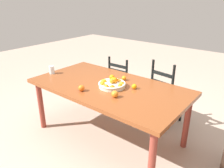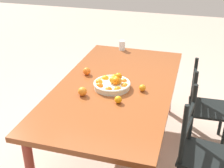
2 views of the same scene
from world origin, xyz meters
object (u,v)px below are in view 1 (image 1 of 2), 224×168
at_px(orange_loose_0, 115,94).
at_px(drinking_glass, 52,70).
at_px(dining_table, 108,91).
at_px(fruit_bowl, 112,84).
at_px(orange_loose_1, 124,78).
at_px(orange_loose_2, 81,88).
at_px(chair_near_window, 166,95).
at_px(chair_by_cabinet, 122,83).
at_px(orange_loose_3, 134,86).

xyz_separation_m(orange_loose_0, drinking_glass, (-1.20, 0.05, 0.02)).
relative_size(dining_table, fruit_bowl, 5.85).
distance_m(orange_loose_0, orange_loose_1, 0.54).
relative_size(dining_table, orange_loose_0, 25.45).
bearing_deg(orange_loose_2, chair_near_window, 64.59).
height_order(chair_near_window, orange_loose_0, chair_near_window).
bearing_deg(orange_loose_2, dining_table, 68.73).
bearing_deg(fruit_bowl, orange_loose_2, -122.22).
relative_size(chair_by_cabinet, orange_loose_3, 14.28).
xyz_separation_m(orange_loose_1, drinking_glass, (-0.97, -0.44, 0.03)).
xyz_separation_m(fruit_bowl, orange_loose_1, (-0.02, 0.28, -0.01)).
distance_m(fruit_bowl, orange_loose_3, 0.28).
distance_m(chair_near_window, orange_loose_1, 0.75).
relative_size(chair_near_window, orange_loose_2, 13.06).
height_order(orange_loose_1, drinking_glass, drinking_glass).
relative_size(orange_loose_2, drinking_glass, 0.65).
xyz_separation_m(dining_table, chair_near_window, (0.42, 0.82, -0.23)).
height_order(chair_by_cabinet, orange_loose_1, chair_by_cabinet).
bearing_deg(fruit_bowl, chair_by_cabinet, 118.87).
bearing_deg(orange_loose_0, chair_by_cabinet, 122.61).
xyz_separation_m(dining_table, orange_loose_0, (0.28, -0.23, 0.12)).
height_order(orange_loose_0, orange_loose_3, orange_loose_0).
bearing_deg(chair_near_window, fruit_bowl, 75.61).
bearing_deg(orange_loose_2, fruit_bowl, 57.78).
distance_m(orange_loose_1, orange_loose_3, 0.31).
bearing_deg(chair_by_cabinet, chair_near_window, 176.80).
relative_size(orange_loose_1, orange_loose_2, 0.82).
bearing_deg(dining_table, orange_loose_1, 78.22).
height_order(dining_table, orange_loose_1, orange_loose_1).
height_order(chair_near_window, fruit_bowl, chair_near_window).
bearing_deg(orange_loose_1, dining_table, -101.78).
bearing_deg(chair_near_window, dining_table, 71.09).
bearing_deg(orange_loose_1, chair_by_cabinet, 128.19).
bearing_deg(dining_table, chair_near_window, 62.94).
bearing_deg(drinking_glass, orange_loose_3, 13.02).
xyz_separation_m(dining_table, orange_loose_1, (0.05, 0.26, 0.11)).
height_order(orange_loose_2, orange_loose_3, orange_loose_2).
height_order(orange_loose_2, drinking_glass, drinking_glass).
xyz_separation_m(chair_near_window, orange_loose_0, (-0.14, -1.04, 0.35)).
xyz_separation_m(chair_near_window, orange_loose_3, (-0.10, -0.71, 0.34)).
bearing_deg(chair_by_cabinet, drinking_glass, 61.06).
distance_m(chair_by_cabinet, fruit_bowl, 1.04).
bearing_deg(chair_by_cabinet, orange_loose_2, 100.78).
height_order(fruit_bowl, orange_loose_1, fruit_bowl).
relative_size(fruit_bowl, orange_loose_2, 4.52).
distance_m(dining_table, drinking_glass, 0.94).
distance_m(chair_near_window, orange_loose_2, 1.33).
distance_m(chair_near_window, chair_by_cabinet, 0.82).
xyz_separation_m(chair_near_window, orange_loose_1, (-0.36, -0.56, 0.34)).
xyz_separation_m(chair_by_cabinet, orange_loose_0, (0.68, -1.06, 0.38)).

